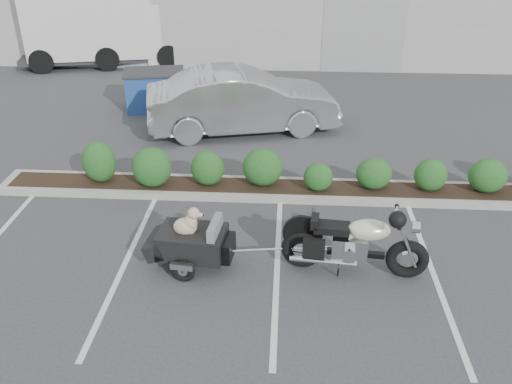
# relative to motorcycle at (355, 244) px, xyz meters

# --- Properties ---
(ground) EXTENTS (90.00, 90.00, 0.00)m
(ground) POSITION_rel_motorcycle_xyz_m (-2.50, 0.62, -0.57)
(ground) COLOR #38383A
(ground) RESTS_ON ground
(planter_kerb) EXTENTS (12.00, 1.00, 0.15)m
(planter_kerb) POSITION_rel_motorcycle_xyz_m (-1.50, 2.82, -0.50)
(planter_kerb) COLOR #9E9E93
(planter_kerb) RESTS_ON ground
(motorcycle) EXTENTS (2.51, 0.90, 1.44)m
(motorcycle) POSITION_rel_motorcycle_xyz_m (0.00, 0.00, 0.00)
(motorcycle) COLOR black
(motorcycle) RESTS_ON ground
(pet_trailer) EXTENTS (2.01, 1.13, 1.19)m
(pet_trailer) POSITION_rel_motorcycle_xyz_m (-2.78, 0.03, -0.07)
(pet_trailer) COLOR black
(pet_trailer) RESTS_ON ground
(sedan) EXTENTS (5.47, 2.97, 1.71)m
(sedan) POSITION_rel_motorcycle_xyz_m (-2.42, 6.47, 0.28)
(sedan) COLOR silver
(sedan) RESTS_ON ground
(dumpster) EXTENTS (1.99, 1.54, 1.18)m
(dumpster) POSITION_rel_motorcycle_xyz_m (-5.26, 8.12, 0.02)
(dumpster) COLOR navy
(dumpster) RESTS_ON ground
(delivery_truck) EXTENTS (7.27, 3.65, 3.18)m
(delivery_truck) POSITION_rel_motorcycle_xyz_m (-8.08, 13.34, 0.95)
(delivery_truck) COLOR silver
(delivery_truck) RESTS_ON ground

